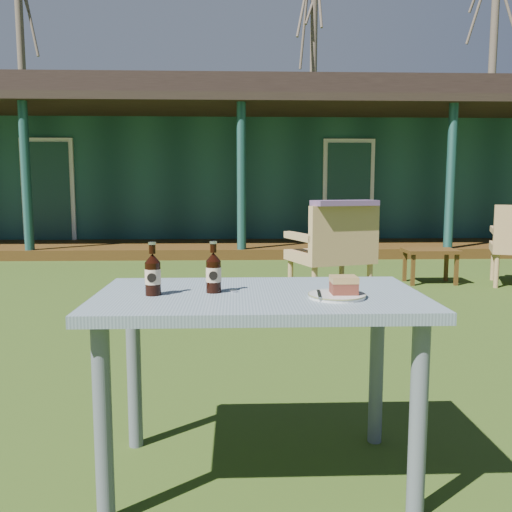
{
  "coord_description": "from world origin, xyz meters",
  "views": [
    {
      "loc": [
        -0.08,
        -3.57,
        1.11
      ],
      "look_at": [
        0.0,
        -1.3,
        0.82
      ],
      "focal_mm": 38.0,
      "sensor_mm": 36.0,
      "label": 1
    }
  ],
  "objects_px": {
    "plate": "(337,295)",
    "armchair_left": "(334,248)",
    "cafe_table": "(259,320)",
    "side_table": "(431,254)",
    "cola_bottle_near": "(214,272)",
    "cake_slice": "(344,285)",
    "cola_bottle_far": "(153,274)"
  },
  "relations": [
    {
      "from": "cola_bottle_near",
      "to": "armchair_left",
      "type": "relative_size",
      "value": 0.2
    },
    {
      "from": "cafe_table",
      "to": "cake_slice",
      "type": "xyz_separation_m",
      "value": [
        0.3,
        -0.09,
        0.15
      ]
    },
    {
      "from": "cola_bottle_far",
      "to": "plate",
      "type": "bearing_deg",
      "value": -6.13
    },
    {
      "from": "cake_slice",
      "to": "armchair_left",
      "type": "relative_size",
      "value": 0.1
    },
    {
      "from": "plate",
      "to": "side_table",
      "type": "relative_size",
      "value": 0.34
    },
    {
      "from": "cafe_table",
      "to": "plate",
      "type": "xyz_separation_m",
      "value": [
        0.27,
        -0.1,
        0.11
      ]
    },
    {
      "from": "cola_bottle_far",
      "to": "side_table",
      "type": "height_order",
      "value": "cola_bottle_far"
    },
    {
      "from": "cola_bottle_far",
      "to": "cake_slice",
      "type": "bearing_deg",
      "value": -5.51
    },
    {
      "from": "cafe_table",
      "to": "armchair_left",
      "type": "distance_m",
      "value": 3.31
    },
    {
      "from": "cafe_table",
      "to": "plate",
      "type": "bearing_deg",
      "value": -19.67
    },
    {
      "from": "cola_bottle_near",
      "to": "cafe_table",
      "type": "bearing_deg",
      "value": -5.25
    },
    {
      "from": "armchair_left",
      "to": "plate",
      "type": "bearing_deg",
      "value": -100.14
    },
    {
      "from": "plate",
      "to": "cola_bottle_near",
      "type": "height_order",
      "value": "cola_bottle_near"
    },
    {
      "from": "plate",
      "to": "armchair_left",
      "type": "distance_m",
      "value": 3.35
    },
    {
      "from": "plate",
      "to": "cola_bottle_far",
      "type": "distance_m",
      "value": 0.66
    },
    {
      "from": "plate",
      "to": "cola_bottle_near",
      "type": "xyz_separation_m",
      "value": [
        -0.44,
        0.11,
        0.07
      ]
    },
    {
      "from": "cafe_table",
      "to": "armchair_left",
      "type": "relative_size",
      "value": 1.27
    },
    {
      "from": "cafe_table",
      "to": "cola_bottle_near",
      "type": "xyz_separation_m",
      "value": [
        -0.17,
        0.02,
        0.18
      ]
    },
    {
      "from": "cafe_table",
      "to": "side_table",
      "type": "relative_size",
      "value": 2.0
    },
    {
      "from": "plate",
      "to": "armchair_left",
      "type": "relative_size",
      "value": 0.22
    },
    {
      "from": "cafe_table",
      "to": "cake_slice",
      "type": "distance_m",
      "value": 0.34
    },
    {
      "from": "cola_bottle_far",
      "to": "armchair_left",
      "type": "height_order",
      "value": "armchair_left"
    },
    {
      "from": "plate",
      "to": "cola_bottle_near",
      "type": "distance_m",
      "value": 0.46
    },
    {
      "from": "cola_bottle_near",
      "to": "side_table",
      "type": "height_order",
      "value": "cola_bottle_near"
    },
    {
      "from": "armchair_left",
      "to": "side_table",
      "type": "height_order",
      "value": "armchair_left"
    },
    {
      "from": "plate",
      "to": "armchair_left",
      "type": "xyz_separation_m",
      "value": [
        0.59,
        3.3,
        -0.2
      ]
    },
    {
      "from": "cola_bottle_near",
      "to": "side_table",
      "type": "bearing_deg",
      "value": 60.72
    },
    {
      "from": "cafe_table",
      "to": "plate",
      "type": "distance_m",
      "value": 0.31
    },
    {
      "from": "plate",
      "to": "cake_slice",
      "type": "height_order",
      "value": "cake_slice"
    },
    {
      "from": "cola_bottle_near",
      "to": "armchair_left",
      "type": "bearing_deg",
      "value": 72.08
    },
    {
      "from": "armchair_left",
      "to": "side_table",
      "type": "distance_m",
      "value": 1.65
    },
    {
      "from": "side_table",
      "to": "cafe_table",
      "type": "bearing_deg",
      "value": -117.41
    }
  ]
}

